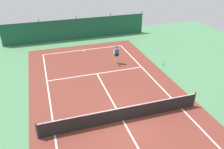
# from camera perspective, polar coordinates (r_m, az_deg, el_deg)

# --- Properties ---
(ground_plane) EXTENTS (36.00, 36.00, 0.00)m
(ground_plane) POSITION_cam_1_polar(r_m,az_deg,el_deg) (14.55, 2.69, -11.25)
(ground_plane) COLOR #4C8456
(court_surface) EXTENTS (11.02, 26.60, 0.01)m
(court_surface) POSITION_cam_1_polar(r_m,az_deg,el_deg) (14.55, 2.69, -11.24)
(court_surface) COLOR brown
(court_surface) RESTS_ON ground
(tennis_net) EXTENTS (10.12, 0.10, 1.10)m
(tennis_net) POSITION_cam_1_polar(r_m,az_deg,el_deg) (14.23, 2.74, -9.67)
(tennis_net) COLOR black
(tennis_net) RESTS_ON ground
(back_fence) EXTENTS (16.30, 0.98, 2.70)m
(back_fence) POSITION_cam_1_polar(r_m,az_deg,el_deg) (28.05, -8.69, 10.19)
(back_fence) COLOR #195138
(back_fence) RESTS_ON ground
(tennis_player) EXTENTS (0.82, 0.67, 1.64)m
(tennis_player) POSITION_cam_1_polar(r_m,az_deg,el_deg) (21.04, 1.13, 5.10)
(tennis_player) COLOR beige
(tennis_player) RESTS_ON ground
(tennis_ball_near_player) EXTENTS (0.07, 0.07, 0.07)m
(tennis_ball_near_player) POSITION_cam_1_polar(r_m,az_deg,el_deg) (20.69, -9.99, 1.40)
(tennis_ball_near_player) COLOR #CCDB33
(tennis_ball_near_player) RESTS_ON ground
(tennis_ball_midcourt) EXTENTS (0.07, 0.07, 0.07)m
(tennis_ball_midcourt) POSITION_cam_1_polar(r_m,az_deg,el_deg) (23.11, 0.27, 4.81)
(tennis_ball_midcourt) COLOR #CCDB33
(tennis_ball_midcourt) RESTS_ON ground
(water_bottle) EXTENTS (0.08, 0.08, 0.24)m
(water_bottle) POSITION_cam_1_polar(r_m,az_deg,el_deg) (21.50, 12.44, 2.47)
(water_bottle) COLOR #338CD8
(water_bottle) RESTS_ON ground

